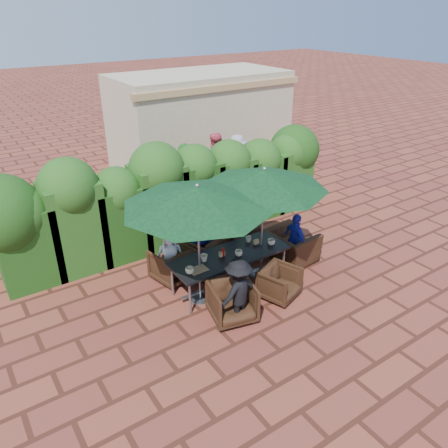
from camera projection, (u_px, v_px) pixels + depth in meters
ground at (232, 279)px, 9.32m from camera, size 80.00×80.00×0.00m
dining_table at (230, 257)px, 8.82m from camera, size 2.49×0.90×0.75m
umbrella_left at (197, 197)px, 7.71m from camera, size 2.78×2.78×2.46m
umbrella_right at (264, 179)px, 8.49m from camera, size 2.53×2.53×2.46m
chair_far_left at (172, 262)px, 9.17m from camera, size 0.91×0.87×0.80m
chair_far_mid at (204, 250)px, 9.63m from camera, size 0.99×0.96×0.82m
chair_far_right at (238, 236)px, 10.21m from camera, size 0.80×0.76×0.82m
chair_near_left at (232, 300)px, 7.99m from camera, size 0.94×0.90×0.81m
chair_near_right at (280, 282)px, 8.61m from camera, size 0.87×0.84×0.71m
chair_end_right at (291, 241)px, 9.87m from camera, size 0.78×1.11×0.93m
adult_far_left at (170, 256)px, 9.06m from camera, size 0.67×0.56×1.17m
adult_far_mid at (202, 238)px, 9.51m from camera, size 0.62×0.57×1.40m
adult_far_right at (234, 228)px, 9.97m from camera, size 0.65×0.40×1.35m
adult_near_left at (238, 292)px, 7.78m from camera, size 0.88×0.48×1.32m
adult_end_right at (295, 239)px, 9.65m from camera, size 0.43×0.74×1.21m
child_left at (185, 254)px, 9.56m from camera, size 0.30×0.27×0.73m
child_right at (223, 242)px, 9.99m from camera, size 0.33×0.30×0.77m
pedestrian_a at (186, 172)px, 12.78m from camera, size 1.68×1.30×1.73m
pedestrian_b at (215, 163)px, 13.38m from camera, size 1.02×0.82×1.83m
pedestrian_c at (237, 162)px, 13.57m from camera, size 1.16×1.11×1.73m
cup_a at (190, 271)px, 8.13m from camera, size 0.16×0.16×0.13m
cup_b at (204, 258)px, 8.52m from camera, size 0.15×0.15×0.14m
cup_c at (239, 253)px, 8.71m from camera, size 0.15×0.15×0.12m
cup_d at (248, 239)px, 9.22m from camera, size 0.13×0.13×0.12m
cup_e at (271, 242)px, 9.11m from camera, size 0.16×0.16×0.13m
ketchup_bottle at (224, 253)px, 8.68m from camera, size 0.04×0.04×0.17m
sauce_bottle at (222, 251)px, 8.72m from camera, size 0.04×0.04×0.17m
serving_tray at (198, 270)px, 8.26m from camera, size 0.35×0.25×0.02m
number_block_left at (222, 254)px, 8.70m from camera, size 0.12×0.06×0.10m
number_block_right at (256, 242)px, 9.14m from camera, size 0.12×0.06×0.10m
hedge_wall at (168, 190)px, 10.32m from camera, size 9.10×1.60×2.53m
building at (200, 119)px, 15.52m from camera, size 6.20×3.08×3.20m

